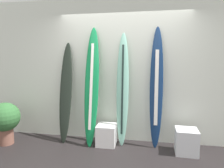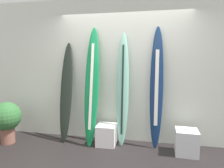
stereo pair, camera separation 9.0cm
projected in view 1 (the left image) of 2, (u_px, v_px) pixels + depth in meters
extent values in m
cube|color=silver|center=(124.00, 70.00, 3.95)|extent=(7.20, 0.20, 2.80)
ellipsoid|color=black|center=(66.00, 92.00, 3.88)|extent=(0.26, 0.40, 1.95)
cone|color=black|center=(65.00, 134.00, 3.88)|extent=(0.07, 0.09, 0.11)
ellipsoid|color=#117C41|center=(92.00, 86.00, 3.73)|extent=(0.27, 0.49, 2.23)
cube|color=white|center=(91.00, 86.00, 3.69)|extent=(0.05, 0.31, 1.59)
cone|color=black|center=(90.00, 136.00, 3.72)|extent=(0.07, 0.09, 0.11)
ellipsoid|color=#83C6B0|center=(123.00, 89.00, 3.71)|extent=(0.23, 0.31, 2.12)
cube|color=black|center=(122.00, 89.00, 3.68)|extent=(0.04, 0.20, 1.66)
cone|color=black|center=(122.00, 135.00, 3.76)|extent=(0.07, 0.08, 0.11)
ellipsoid|color=navy|center=(156.00, 87.00, 3.61)|extent=(0.24, 0.29, 2.22)
cube|color=silver|center=(156.00, 88.00, 3.59)|extent=(0.07, 0.16, 1.37)
cube|color=white|center=(106.00, 135.00, 3.76)|extent=(0.36, 0.36, 0.39)
cube|color=silver|center=(186.00, 141.00, 3.41)|extent=(0.38, 0.38, 0.43)
cylinder|color=brown|center=(6.00, 136.00, 3.80)|extent=(0.26, 0.26, 0.30)
sphere|color=#336834|center=(5.00, 117.00, 3.76)|extent=(0.55, 0.55, 0.55)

